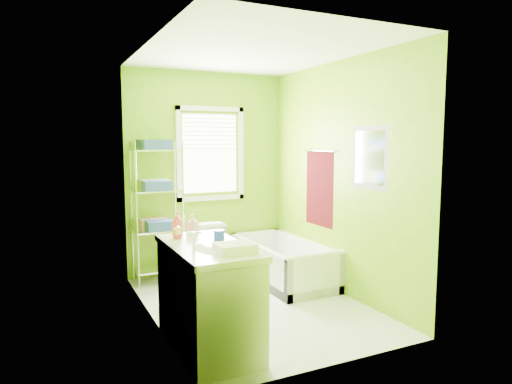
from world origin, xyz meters
name	(u,v)px	position (x,y,z in m)	size (l,w,h in m)	color
ground	(254,304)	(0.00, 0.00, 0.00)	(2.90, 2.90, 0.00)	silver
room_envelope	(254,158)	(0.00, 0.00, 1.55)	(2.14, 2.94, 2.62)	#689807
window	(210,149)	(0.05, 1.42, 1.61)	(0.92, 0.05, 1.22)	white
door	(185,239)	(-1.04, -1.00, 1.00)	(0.09, 0.80, 2.00)	white
right_wall_decor	(338,177)	(1.04, -0.02, 1.32)	(0.04, 1.48, 1.17)	#42070C
bathtub	(283,267)	(0.68, 0.60, 0.16)	(0.74, 1.58, 0.51)	white
toilet	(199,250)	(-0.25, 1.05, 0.38)	(0.43, 0.75, 0.77)	white
vanity	(208,293)	(-0.77, -0.74, 0.46)	(0.60, 1.16, 1.11)	silver
wire_shelf_unit	(157,196)	(-0.71, 1.22, 1.06)	(0.59, 0.46, 1.73)	silver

